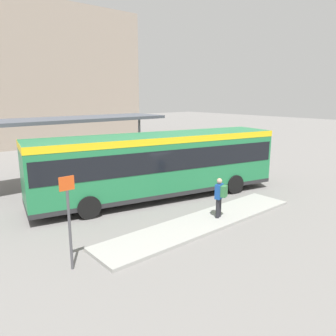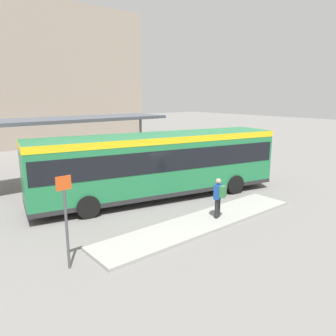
# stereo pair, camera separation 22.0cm
# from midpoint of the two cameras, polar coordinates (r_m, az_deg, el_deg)

# --- Properties ---
(ground_plane) EXTENTS (120.00, 120.00, 0.00)m
(ground_plane) POSITION_cam_midpoint_polar(r_m,az_deg,el_deg) (16.36, -1.27, -5.14)
(ground_plane) COLOR slate
(curb_island) EXTENTS (9.37, 1.80, 0.12)m
(curb_island) POSITION_cam_midpoint_polar(r_m,az_deg,el_deg) (13.20, 6.43, -9.39)
(curb_island) COLOR #9E9E99
(curb_island) RESTS_ON ground_plane
(city_bus) EXTENTS (12.48, 5.08, 3.14)m
(city_bus) POSITION_cam_midpoint_polar(r_m,az_deg,el_deg) (15.90, -1.27, 1.19)
(city_bus) COLOR #237A47
(city_bus) RESTS_ON ground_plane
(pedestrian_waiting) EXTENTS (0.46, 0.50, 1.64)m
(pedestrian_waiting) POSITION_cam_midpoint_polar(r_m,az_deg,el_deg) (13.30, 9.33, -4.75)
(pedestrian_waiting) COLOR #232328
(pedestrian_waiting) RESTS_ON curb_island
(bicycle_black) EXTENTS (0.48, 1.61, 0.70)m
(bicycle_black) POSITION_cam_midpoint_polar(r_m,az_deg,el_deg) (25.17, 10.71, 1.80)
(bicycle_black) COLOR black
(bicycle_black) RESTS_ON ground_plane
(bicycle_blue) EXTENTS (0.48, 1.58, 0.68)m
(bicycle_blue) POSITION_cam_midpoint_polar(r_m,az_deg,el_deg) (25.78, 9.91, 2.06)
(bicycle_blue) COLOR black
(bicycle_blue) RESTS_ON ground_plane
(bicycle_orange) EXTENTS (0.48, 1.53, 0.66)m
(bicycle_orange) POSITION_cam_midpoint_polar(r_m,az_deg,el_deg) (26.08, 8.54, 2.21)
(bicycle_orange) COLOR black
(bicycle_orange) RESTS_ON ground_plane
(station_shelter) EXTENTS (11.26, 3.23, 3.73)m
(station_shelter) POSITION_cam_midpoint_polar(r_m,az_deg,el_deg) (19.34, -16.35, 7.98)
(station_shelter) COLOR #4C515B
(station_shelter) RESTS_ON ground_plane
(platform_sign) EXTENTS (0.44, 0.08, 2.80)m
(platform_sign) POSITION_cam_midpoint_polar(r_m,az_deg,el_deg) (9.82, -16.72, -8.40)
(platform_sign) COLOR #4C4C51
(platform_sign) RESTS_ON ground_plane
(station_building) EXTENTS (21.96, 10.67, 13.67)m
(station_building) POSITION_cam_midpoint_polar(r_m,az_deg,el_deg) (38.80, -23.18, 14.38)
(station_building) COLOR gray
(station_building) RESTS_ON ground_plane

